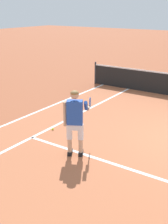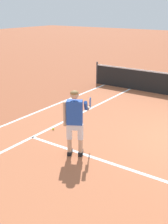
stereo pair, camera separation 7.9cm
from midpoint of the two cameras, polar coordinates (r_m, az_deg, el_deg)
The scene contains 4 objects.
line_singles_left at distance 9.55m, azimuth -3.78°, elevation -1.90°, with size 0.10×9.86×0.01m, color white.
line_doubles_left at distance 10.40m, azimuth -9.74°, elevation -0.27°, with size 0.10×9.86×0.01m, color white.
tennis_player at distance 7.08m, azimuth -1.45°, elevation -1.30°, with size 0.55×1.23×1.71m.
tennis_ball_near_feet at distance 8.94m, azimuth -5.85°, elevation -3.33°, with size 0.07×0.07×0.07m, color #CCE02D.
Camera 2 is at (1.47, -7.90, 3.56)m, focal length 46.25 mm.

